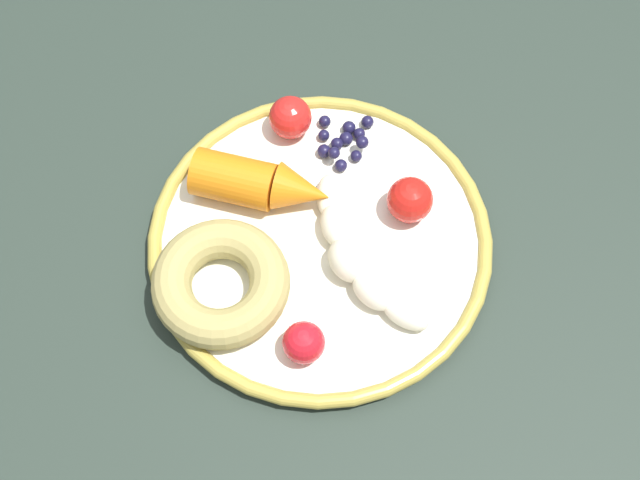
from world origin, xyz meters
name	(u,v)px	position (x,y,z in m)	size (l,w,h in m)	color
ground_plane	(317,427)	(0.00, 0.00, 0.00)	(6.00, 6.00, 0.00)	#403C46
dining_table	(315,264)	(0.00, 0.00, 0.62)	(0.97, 0.84, 0.72)	#253129
plate	(320,242)	(-0.01, -0.02, 0.73)	(0.29, 0.29, 0.02)	white
banana	(355,258)	(-0.01, -0.06, 0.74)	(0.07, 0.16, 0.03)	beige
carrot_orange	(260,185)	(-0.02, 0.04, 0.75)	(0.09, 0.12, 0.04)	orange
donut	(217,279)	(-0.10, 0.00, 0.74)	(0.11, 0.11, 0.03)	tan
blueberry_pile	(344,140)	(0.07, 0.03, 0.74)	(0.06, 0.05, 0.02)	#191638
tomato_near	(410,200)	(0.06, -0.05, 0.75)	(0.04, 0.04, 0.04)	red
tomato_mid	(304,343)	(-0.09, -0.08, 0.75)	(0.03, 0.03, 0.03)	red
tomato_far	(290,117)	(0.04, 0.07, 0.75)	(0.04, 0.04, 0.04)	red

